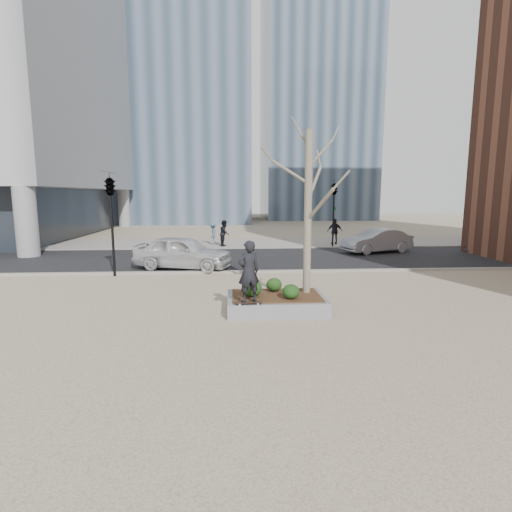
{
  "coord_description": "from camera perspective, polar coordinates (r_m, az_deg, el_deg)",
  "views": [
    {
      "loc": [
        -0.36,
        -11.94,
        3.59
      ],
      "look_at": [
        0.5,
        2.0,
        1.4
      ],
      "focal_mm": 28.0,
      "sensor_mm": 36.0,
      "label": 1
    }
  ],
  "objects": [
    {
      "name": "skateboard",
      "position": [
        11.5,
        -1.05,
        -6.74
      ],
      "size": [
        0.79,
        0.24,
        0.08
      ],
      "primitive_type": null,
      "rotation": [
        0.0,
        0.0,
        0.05
      ],
      "color": "black",
      "rests_on": "planter"
    },
    {
      "name": "skateboarder",
      "position": [
        11.28,
        -1.07,
        -2.23
      ],
      "size": [
        0.75,
        0.61,
        1.77
      ],
      "primitive_type": "imported",
      "rotation": [
        0.0,
        0.0,
        3.47
      ],
      "color": "black",
      "rests_on": "skateboard"
    },
    {
      "name": "street",
      "position": [
        22.23,
        -2.56,
        -0.37
      ],
      "size": [
        60.0,
        8.0,
        0.02
      ],
      "primitive_type": "cube",
      "color": "black",
      "rests_on": "ground"
    },
    {
      "name": "car_silver",
      "position": [
        25.45,
        16.9,
        2.1
      ],
      "size": [
        4.63,
        2.83,
        1.44
      ],
      "primitive_type": "imported",
      "rotation": [
        0.0,
        0.0,
        5.03
      ],
      "color": "#ABAFB4",
      "rests_on": "street"
    },
    {
      "name": "ground",
      "position": [
        12.47,
        -1.74,
        -7.82
      ],
      "size": [
        120.0,
        120.0,
        0.0
      ],
      "primitive_type": "plane",
      "color": "tan",
      "rests_on": "ground"
    },
    {
      "name": "police_car",
      "position": [
        19.35,
        -10.4,
        0.53
      ],
      "size": [
        5.01,
        3.08,
        1.59
      ],
      "primitive_type": "imported",
      "rotation": [
        0.0,
        0.0,
        1.3
      ],
      "color": "silver",
      "rests_on": "street"
    },
    {
      "name": "traffic_light_far",
      "position": [
        27.44,
        11.0,
        5.95
      ],
      "size": [
        0.6,
        2.48,
        4.5
      ],
      "primitive_type": null,
      "color": "black",
      "rests_on": "ground"
    },
    {
      "name": "planter",
      "position": [
        12.48,
        2.88,
        -6.74
      ],
      "size": [
        3.0,
        2.0,
        0.45
      ],
      "primitive_type": "cube",
      "color": "gray",
      "rests_on": "ground"
    },
    {
      "name": "pedestrian_b",
      "position": [
        28.24,
        -6.2,
        3.2
      ],
      "size": [
        0.61,
        1.03,
        1.56
      ],
      "primitive_type": "imported",
      "rotation": [
        0.0,
        0.0,
        4.69
      ],
      "color": "#3E5A70",
      "rests_on": "far_sidewalk"
    },
    {
      "name": "traffic_light_near",
      "position": [
        18.32,
        -19.87,
        4.19
      ],
      "size": [
        0.6,
        2.48,
        4.5
      ],
      "primitive_type": null,
      "color": "black",
      "rests_on": "ground"
    },
    {
      "name": "pedestrian_a",
      "position": [
        27.45,
        -4.5,
        3.28
      ],
      "size": [
        0.83,
        0.98,
        1.77
      ],
      "primitive_type": "imported",
      "rotation": [
        0.0,
        0.0,
        1.37
      ],
      "color": "black",
      "rests_on": "far_sidewalk"
    },
    {
      "name": "car_third",
      "position": [
        28.61,
        31.9,
        1.72
      ],
      "size": [
        4.85,
        2.88,
        1.32
      ],
      "primitive_type": "imported",
      "rotation": [
        0.0,
        0.0,
        4.47
      ],
      "color": "slate",
      "rests_on": "street"
    },
    {
      "name": "planter_mulch",
      "position": [
        12.41,
        2.89,
        -5.65
      ],
      "size": [
        2.7,
        1.7,
        0.04
      ],
      "primitive_type": "cube",
      "color": "#382314",
      "rests_on": "planter"
    },
    {
      "name": "shrub_left",
      "position": [
        12.14,
        -0.62,
        -4.6
      ],
      "size": [
        0.62,
        0.62,
        0.53
      ],
      "primitive_type": "ellipsoid",
      "color": "#153812",
      "rests_on": "planter_mulch"
    },
    {
      "name": "sycamore_tree",
      "position": [
        12.47,
        7.49,
        9.76
      ],
      "size": [
        2.8,
        2.8,
        6.6
      ],
      "primitive_type": null,
      "color": "gray",
      "rests_on": "planter_mulch"
    },
    {
      "name": "shrub_middle",
      "position": [
        12.81,
        2.59,
        -4.11
      ],
      "size": [
        0.51,
        0.51,
        0.43
      ],
      "primitive_type": "ellipsoid",
      "color": "black",
      "rests_on": "planter_mulch"
    },
    {
      "name": "far_sidewalk",
      "position": [
        29.16,
        -2.81,
        1.85
      ],
      "size": [
        60.0,
        6.0,
        0.02
      ],
      "primitive_type": "cube",
      "color": "gray",
      "rests_on": "ground"
    },
    {
      "name": "building_glass_a",
      "position": [
        57.43,
        -10.18,
        28.0
      ],
      "size": [
        16.0,
        16.0,
        45.0
      ],
      "primitive_type": "cube",
      "color": "slate",
      "rests_on": "ground"
    },
    {
      "name": "building_glass_b",
      "position": [
        65.71,
        8.74,
        30.15
      ],
      "size": [
        15.0,
        15.0,
        55.0
      ],
      "primitive_type": "cube",
      "color": "slate",
      "rests_on": "ground"
    },
    {
      "name": "pedestrian_c",
      "position": [
        29.01,
        11.2,
        3.48
      ],
      "size": [
        1.08,
        0.49,
        1.82
      ],
      "primitive_type": "imported",
      "rotation": [
        0.0,
        0.0,
        3.1
      ],
      "color": "black",
      "rests_on": "far_sidewalk"
    },
    {
      "name": "shrub_right",
      "position": [
        11.94,
        5.0,
        -5.08
      ],
      "size": [
        0.51,
        0.51,
        0.44
      ],
      "primitive_type": "ellipsoid",
      "color": "#133D14",
      "rests_on": "planter_mulch"
    }
  ]
}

